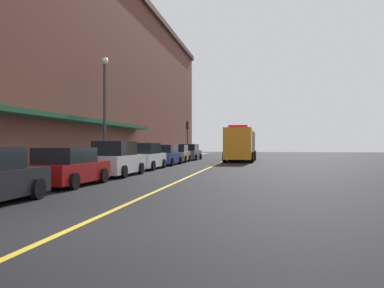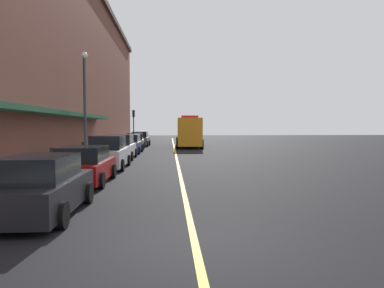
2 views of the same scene
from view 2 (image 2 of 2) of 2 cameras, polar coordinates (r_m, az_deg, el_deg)
The scene contains 16 objects.
ground_plane at distance 32.00m, azimuth -2.71°, elevation -1.30°, with size 112.00×112.00×0.00m, color black.
sidewalk_left at distance 32.50m, azimuth -13.71°, elevation -1.18°, with size 2.40×70.00×0.15m, color gray.
lane_center_stripe at distance 32.00m, azimuth -2.71°, elevation -1.29°, with size 0.16×70.00×0.01m, color gold.
brick_building_left at distance 33.47m, azimuth -24.44°, elevation 12.12°, with size 10.59×64.00×15.69m.
parked_car_0 at distance 10.22m, azimuth -23.17°, elevation -6.40°, with size 2.07×4.33×1.60m.
parked_car_1 at distance 15.22m, azimuth -16.84°, elevation -3.38°, with size 2.07×4.36×1.54m.
parked_car_2 at distance 20.19m, azimuth -13.22°, elevation -1.45°, with size 2.04×4.41×1.83m.
parked_car_3 at distance 25.78m, azimuth -11.44°, elevation -0.56°, with size 2.08×4.53×1.75m.
parked_car_4 at distance 31.23m, azimuth -9.88°, elevation -0.03°, with size 1.98×4.86×1.63m.
parked_car_5 at distance 36.68m, azimuth -9.14°, elevation 0.40°, with size 2.07×4.49×1.62m.
parked_car_6 at distance 41.78m, azimuth -8.29°, elevation 0.76°, with size 2.17×4.45×1.69m.
utility_truck at distance 39.44m, azimuth -0.52°, elevation 1.87°, with size 2.95×9.06×3.41m.
parking_meter_0 at distance 20.85m, azimuth -17.06°, elevation -0.78°, with size 0.14×0.18×1.33m.
parking_meter_1 at distance 15.78m, azimuth -21.51°, elevation -2.03°, with size 0.14×0.18×1.33m.
street_lamp_left at distance 24.07m, azimuth -16.84°, elevation 7.66°, with size 0.44×0.44×6.94m.
traffic_light_near at distance 48.06m, azimuth -9.36°, elevation 3.85°, with size 0.38×0.36×4.30m.
Camera 2 is at (-0.50, -6.91, 2.37)m, focal length 33.23 mm.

